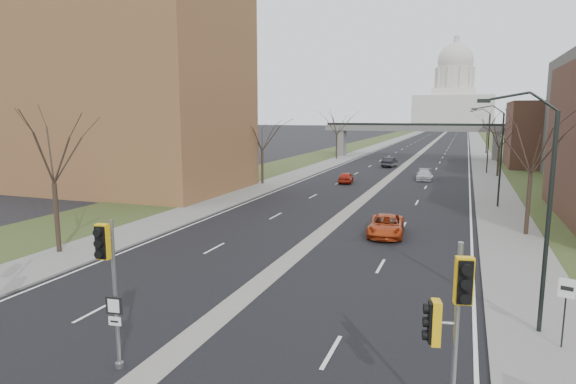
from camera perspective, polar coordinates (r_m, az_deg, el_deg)
The scene contains 27 objects.
ground at distance 17.52m, azimuth -13.58°, elevation -18.24°, with size 700.00×700.00×0.00m, color black.
road_surface at distance 163.26m, azimuth 17.18°, elevation 5.93°, with size 20.00×600.00×0.01m, color black.
median_strip at distance 163.26m, azimuth 17.18°, elevation 5.93°, with size 1.20×600.00×0.02m, color gray.
sidewalk_right at distance 163.04m, azimuth 21.41°, elevation 5.72°, with size 4.00×600.00×0.12m, color gray.
sidewalk_left at distance 164.35m, azimuth 12.98°, elevation 6.14°, with size 4.00×600.00×0.12m, color gray.
grass_verge_right at distance 163.27m, azimuth 23.52°, elevation 5.59°, with size 8.00×600.00×0.10m, color #31421E.
grass_verge_left at distance 165.22m, azimuth 10.91°, elevation 6.22°, with size 8.00×600.00×0.10m, color #31421E.
apartment_building at distance 55.32m, azimuth -19.33°, elevation 11.76°, with size 25.00×16.00×22.00m, color #905A39.
commercial_block_far at distance 83.90m, azimuth 29.38°, elevation 5.93°, with size 14.00×14.00×10.00m, color #4D3224.
pedestrian_bridge at distance 93.30m, azimuth 14.86°, elevation 6.90°, with size 34.00×3.00×6.45m.
capitol at distance 333.11m, azimuth 19.02°, elevation 10.47°, with size 48.00×42.00×55.75m.
streetlight_near at distance 18.96m, azimuth 26.67°, elevation 5.06°, with size 2.61×0.20×8.70m.
streetlight_mid at distance 44.88m, azimuth 23.09°, elevation 7.10°, with size 2.61×0.20×8.70m.
streetlight_far at distance 70.86m, azimuth 22.13°, elevation 7.64°, with size 2.61×0.20×8.70m.
tree_left_a at distance 30.24m, azimuth -26.31°, elevation 5.64°, with size 7.20×7.20×9.40m.
tree_left_b at distance 55.36m, azimuth -3.10°, elevation 7.30°, with size 6.75×6.75×8.81m.
tree_left_c at distance 87.60m, azimuth 5.82°, elevation 8.47°, with size 7.65×7.65×9.99m.
tree_right_a at distance 35.09m, azimuth 27.10°, elevation 5.94°, with size 7.20×7.20×9.40m.
tree_right_b at distance 67.98m, azimuth 23.85°, elevation 6.54°, with size 6.30×6.30×8.22m.
tree_right_c at distance 107.90m, azimuth 22.64°, elevation 7.94°, with size 7.65×7.65×9.99m.
signal_pole_median at distance 15.70m, azimuth -20.50°, elevation -8.56°, with size 0.56×0.80×4.83m.
signal_pole_right at distance 12.39m, azimuth 18.70°, elevation -13.62°, with size 1.05×0.84×5.03m.
speed_limit_sign at distance 19.06m, azimuth 30.05°, elevation -11.05°, with size 0.52×0.17×2.45m.
car_left_near at distance 57.37m, azimuth 6.89°, elevation 1.73°, with size 1.56×3.87×1.32m, color #AB2513.
car_left_far at distance 76.39m, azimuth 11.97°, elevation 3.50°, with size 1.58×4.53×1.49m, color black.
car_right_near at distance 32.87m, azimuth 11.55°, elevation -3.90°, with size 2.25×4.87×1.35m, color #B03912.
car_right_mid at distance 61.82m, azimuth 15.84°, elevation 1.97°, with size 1.81×4.45×1.29m, color silver.
Camera 1 is at (8.89, -12.82, 7.98)m, focal length 30.00 mm.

